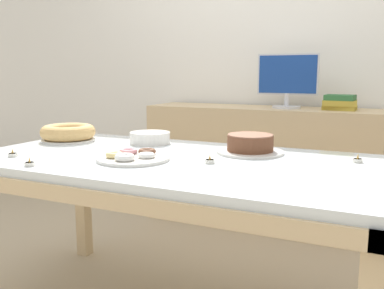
{
  "coord_description": "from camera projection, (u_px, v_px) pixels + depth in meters",
  "views": [
    {
      "loc": [
        0.85,
        -1.62,
        1.13
      ],
      "look_at": [
        0.09,
        0.03,
        0.83
      ],
      "focal_mm": 40.0,
      "sensor_mm": 36.0,
      "label": 1
    }
  ],
  "objects": [
    {
      "name": "tealight_near_front",
      "position": [
        30.0,
        164.0,
        1.69
      ],
      "size": [
        0.04,
        0.04,
        0.04
      ],
      "color": "silver",
      "rests_on": "dining_table"
    },
    {
      "name": "book_stack",
      "position": [
        340.0,
        103.0,
        2.85
      ],
      "size": [
        0.23,
        0.19,
        0.1
      ],
      "color": "#B29933",
      "rests_on": "sideboard"
    },
    {
      "name": "sideboard",
      "position": [
        259.0,
        167.0,
        3.16
      ],
      "size": [
        1.66,
        0.44,
        0.89
      ],
      "color": "#D1B284",
      "rests_on": "ground"
    },
    {
      "name": "cake_golden_bundt",
      "position": [
        68.0,
        133.0,
        2.3
      ],
      "size": [
        0.29,
        0.29,
        0.09
      ],
      "color": "silver",
      "rests_on": "dining_table"
    },
    {
      "name": "pastry_platter",
      "position": [
        133.0,
        157.0,
        1.81
      ],
      "size": [
        0.31,
        0.31,
        0.04
      ],
      "color": "silver",
      "rests_on": "dining_table"
    },
    {
      "name": "tealight_centre",
      "position": [
        358.0,
        160.0,
        1.76
      ],
      "size": [
        0.04,
        0.04,
        0.04
      ],
      "color": "silver",
      "rests_on": "dining_table"
    },
    {
      "name": "wall_back",
      "position": [
        273.0,
        51.0,
        3.29
      ],
      "size": [
        8.0,
        0.1,
        2.6
      ],
      "primitive_type": "cube",
      "color": "white",
      "rests_on": "ground"
    },
    {
      "name": "cake_chocolate_round",
      "position": [
        250.0,
        145.0,
        1.95
      ],
      "size": [
        0.31,
        0.31,
        0.09
      ],
      "color": "silver",
      "rests_on": "dining_table"
    },
    {
      "name": "plate_stack",
      "position": [
        150.0,
        138.0,
        2.23
      ],
      "size": [
        0.21,
        0.21,
        0.06
      ],
      "color": "silver",
      "rests_on": "dining_table"
    },
    {
      "name": "tealight_near_cakes",
      "position": [
        210.0,
        161.0,
        1.74
      ],
      "size": [
        0.04,
        0.04,
        0.04
      ],
      "color": "silver",
      "rests_on": "dining_table"
    },
    {
      "name": "dining_table",
      "position": [
        172.0,
        177.0,
        1.88
      ],
      "size": [
        1.81,
        0.95,
        0.77
      ],
      "color": "silver",
      "rests_on": "ground"
    },
    {
      "name": "computer_monitor",
      "position": [
        287.0,
        81.0,
        2.98
      ],
      "size": [
        0.42,
        0.2,
        0.38
      ],
      "color": "silver",
      "rests_on": "sideboard"
    },
    {
      "name": "tealight_left_edge",
      "position": [
        13.0,
        155.0,
        1.88
      ],
      "size": [
        0.04,
        0.04,
        0.04
      ],
      "color": "silver",
      "rests_on": "dining_table"
    }
  ]
}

